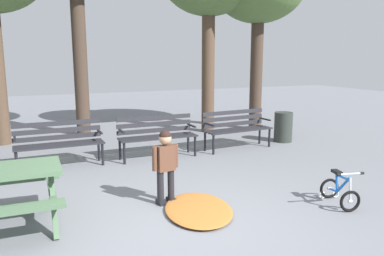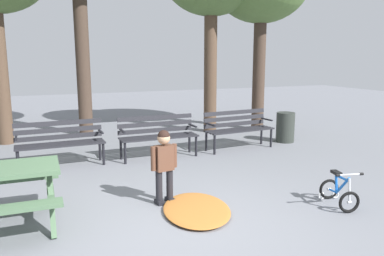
{
  "view_description": "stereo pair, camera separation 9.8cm",
  "coord_description": "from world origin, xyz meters",
  "px_view_note": "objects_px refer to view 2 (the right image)",
  "views": [
    {
      "loc": [
        -1.53,
        -4.0,
        2.06
      ],
      "look_at": [
        1.03,
        1.9,
        0.85
      ],
      "focal_mm": 35.86,
      "sensor_mm": 36.0,
      "label": 1
    },
    {
      "loc": [
        -1.44,
        -4.04,
        2.06
      ],
      "look_at": [
        1.03,
        1.9,
        0.85
      ],
      "focal_mm": 35.86,
      "sensor_mm": 36.0,
      "label": 2
    }
  ],
  "objects_px": {
    "park_bench_right": "(158,133)",
    "trash_bin": "(285,127)",
    "park_bench_left": "(60,140)",
    "kids_bicycle": "(339,192)",
    "park_bench_far_right": "(238,126)",
    "child_standing": "(164,161)"
  },
  "relations": [
    {
      "from": "park_bench_left",
      "to": "kids_bicycle",
      "type": "distance_m",
      "value": 4.95
    },
    {
      "from": "trash_bin",
      "to": "child_standing",
      "type": "bearing_deg",
      "value": -146.37
    },
    {
      "from": "park_bench_left",
      "to": "kids_bicycle",
      "type": "bearing_deg",
      "value": -46.13
    },
    {
      "from": "child_standing",
      "to": "kids_bicycle",
      "type": "distance_m",
      "value": 2.47
    },
    {
      "from": "park_bench_left",
      "to": "child_standing",
      "type": "relative_size",
      "value": 1.52
    },
    {
      "from": "kids_bicycle",
      "to": "park_bench_left",
      "type": "bearing_deg",
      "value": 133.87
    },
    {
      "from": "park_bench_far_right",
      "to": "kids_bicycle",
      "type": "height_order",
      "value": "park_bench_far_right"
    },
    {
      "from": "trash_bin",
      "to": "park_bench_far_right",
      "type": "bearing_deg",
      "value": -174.01
    },
    {
      "from": "park_bench_far_right",
      "to": "child_standing",
      "type": "height_order",
      "value": "child_standing"
    },
    {
      "from": "park_bench_right",
      "to": "park_bench_far_right",
      "type": "xyz_separation_m",
      "value": [
        1.89,
        0.04,
        0.0
      ]
    },
    {
      "from": "park_bench_left",
      "to": "park_bench_far_right",
      "type": "bearing_deg",
      "value": -0.56
    },
    {
      "from": "park_bench_far_right",
      "to": "trash_bin",
      "type": "distance_m",
      "value": 1.42
    },
    {
      "from": "park_bench_right",
      "to": "kids_bicycle",
      "type": "distance_m",
      "value": 3.82
    },
    {
      "from": "park_bench_far_right",
      "to": "kids_bicycle",
      "type": "relative_size",
      "value": 2.66
    },
    {
      "from": "kids_bicycle",
      "to": "park_bench_right",
      "type": "bearing_deg",
      "value": 113.59
    },
    {
      "from": "park_bench_right",
      "to": "child_standing",
      "type": "relative_size",
      "value": 1.52
    },
    {
      "from": "child_standing",
      "to": "kids_bicycle",
      "type": "relative_size",
      "value": 1.73
    },
    {
      "from": "park_bench_left",
      "to": "park_bench_right",
      "type": "bearing_deg",
      "value": -2.2
    },
    {
      "from": "park_bench_right",
      "to": "trash_bin",
      "type": "bearing_deg",
      "value": 3.18
    },
    {
      "from": "park_bench_right",
      "to": "kids_bicycle",
      "type": "relative_size",
      "value": 2.62
    },
    {
      "from": "park_bench_far_right",
      "to": "kids_bicycle",
      "type": "distance_m",
      "value": 3.56
    },
    {
      "from": "park_bench_left",
      "to": "kids_bicycle",
      "type": "height_order",
      "value": "park_bench_left"
    }
  ]
}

